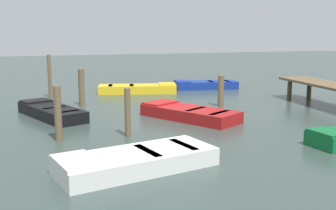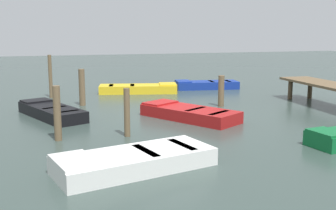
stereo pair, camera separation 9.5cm
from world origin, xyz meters
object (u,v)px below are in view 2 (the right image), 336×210
mooring_piling_near_left (57,113)px  mooring_piling_mid_left (127,112)px  mooring_piling_mid_right (82,87)px  rowboat_yellow (139,89)px  rowboat_black (51,111)px  rowboat_white (134,160)px  dock_segment (336,88)px  mooring_piling_far_left (221,91)px  rowboat_red (189,113)px  mooring_piling_center (50,76)px  rowboat_blue (206,85)px

mooring_piling_near_left → mooring_piling_mid_left: 1.96m
mooring_piling_mid_right → rowboat_yellow: bearing=131.1°
rowboat_black → rowboat_white: size_ratio=0.97×
dock_segment → mooring_piling_far_left: bearing=-110.8°
rowboat_red → mooring_piling_mid_right: mooring_piling_mid_right is taller
mooring_piling_mid_left → mooring_piling_mid_right: bearing=-173.1°
rowboat_yellow → mooring_piling_mid_left: bearing=-92.7°
mooring_piling_far_left → mooring_piling_near_left: (3.43, -6.67, 0.14)m
mooring_piling_mid_right → rowboat_red: bearing=40.0°
rowboat_black → mooring_piling_mid_left: size_ratio=2.56×
mooring_piling_center → mooring_piling_near_left: 7.90m
mooring_piling_mid_right → mooring_piling_mid_left: (5.56, 0.68, -0.04)m
rowboat_white → mooring_piling_near_left: 3.45m
mooring_piling_mid_right → mooring_piling_near_left: bearing=-13.3°
mooring_piling_far_left → rowboat_black: bearing=-89.4°
rowboat_blue → mooring_piling_mid_left: size_ratio=2.42×
rowboat_red → rowboat_blue: same height
mooring_piling_mid_right → mooring_piling_near_left: 5.56m
mooring_piling_mid_right → mooring_piling_mid_left: size_ratio=1.06×
rowboat_red → rowboat_white: bearing=116.1°
rowboat_blue → rowboat_white: bearing=68.5°
mooring_piling_center → mooring_piling_far_left: size_ratio=1.56×
dock_segment → mooring_piling_near_left: (1.56, -10.77, -0.06)m
rowboat_red → rowboat_yellow: (-6.56, -0.17, -0.00)m
rowboat_red → mooring_piling_center: (-6.35, -4.40, 0.78)m
rowboat_blue → rowboat_red: bearing=70.8°
dock_segment → rowboat_red: (0.02, -6.24, -0.62)m
rowboat_blue → mooring_piling_mid_left: (8.58, -6.22, 0.50)m
rowboat_black → mooring_piling_mid_right: mooring_piling_mid_right is taller
mooring_piling_far_left → mooring_piling_mid_left: mooring_piling_mid_left is taller
rowboat_red → mooring_piling_mid_right: (-3.87, -3.25, 0.54)m
rowboat_black → mooring_piling_mid_right: size_ratio=2.41×
rowboat_yellow → rowboat_white: same height
rowboat_yellow → rowboat_black: 6.48m
rowboat_blue → mooring_piling_mid_left: 10.61m
rowboat_yellow → dock_segment: bearing=-32.0°
rowboat_white → mooring_piling_center: size_ratio=1.89×
mooring_piling_center → rowboat_blue: bearing=93.8°
rowboat_black → rowboat_yellow: bearing=-64.6°
rowboat_yellow → mooring_piling_mid_right: 4.13m
mooring_piling_center → mooring_piling_mid_right: bearing=24.9°
rowboat_red → rowboat_yellow: bearing=-28.8°
mooring_piling_far_left → mooring_piling_near_left: size_ratio=0.82×
rowboat_red → mooring_piling_near_left: (1.54, -4.53, 0.56)m
dock_segment → mooring_piling_mid_left: 8.98m
rowboat_red → rowboat_black: bearing=38.1°
mooring_piling_center → mooring_piling_mid_left: size_ratio=1.39×
rowboat_white → mooring_piling_mid_right: 8.51m
rowboat_yellow → mooring_piling_mid_left: 8.60m
rowboat_black → mooring_piling_near_left: 3.40m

